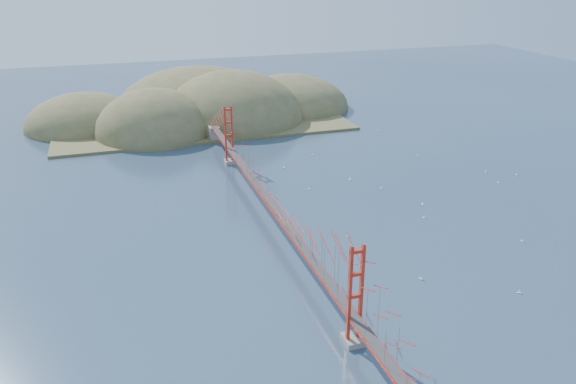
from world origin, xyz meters
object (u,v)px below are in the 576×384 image
object	(u,v)px
sailboat_2	(519,292)
sailboat_1	(424,217)
bridge	(272,183)
sailboat_0	(348,235)

from	to	relation	value
sailboat_2	sailboat_1	distance (m)	22.67
bridge	sailboat_0	size ratio (longest dim) A/B	143.08
bridge	sailboat_1	size ratio (longest dim) A/B	145.28
sailboat_1	sailboat_2	bearing A→B (deg)	-90.46
sailboat_2	sailboat_0	bearing A→B (deg)	123.94
sailboat_0	sailboat_1	size ratio (longest dim) A/B	1.02
sailboat_0	sailboat_1	world-z (taller)	sailboat_0
bridge	sailboat_2	distance (m)	36.86
sailboat_0	sailboat_2	size ratio (longest dim) A/B	1.09
bridge	sailboat_2	xyz separation A→B (m)	(23.33, -27.69, -6.87)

